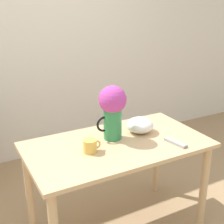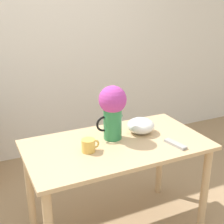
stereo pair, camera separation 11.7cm
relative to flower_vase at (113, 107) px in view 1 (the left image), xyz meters
name	(u,v)px [view 1 (the left image)]	position (x,y,z in m)	size (l,w,h in m)	color
wall_back	(39,45)	(-0.10, 1.52, 0.26)	(8.00, 0.05, 2.60)	silver
table	(117,158)	(-0.01, -0.09, -0.37)	(1.34, 0.74, 0.79)	tan
flower_vase	(113,107)	(0.00, 0.00, 0.00)	(0.24, 0.21, 0.41)	#2D844C
coffee_mug	(90,146)	(-0.24, -0.12, -0.20)	(0.13, 0.10, 0.09)	gold
white_bowl	(140,125)	(0.25, 0.00, -0.19)	(0.22, 0.22, 0.12)	white
remote_control	(175,143)	(0.36, -0.30, -0.24)	(0.08, 0.19, 0.02)	#999999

